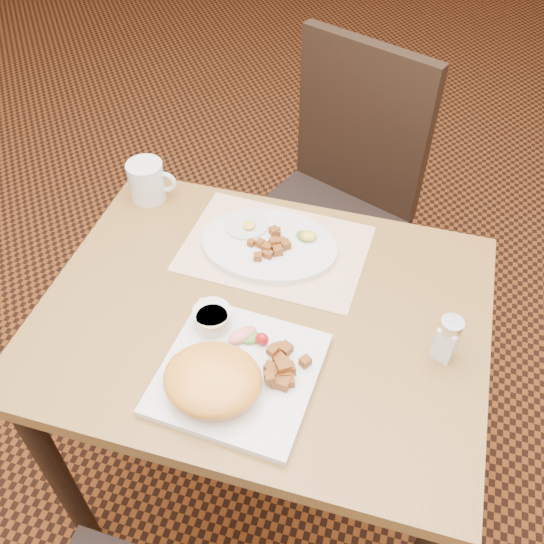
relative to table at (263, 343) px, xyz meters
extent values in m
plane|color=black|center=(0.00, 0.00, -0.64)|extent=(8.00, 8.00, 0.00)
cube|color=olive|center=(0.00, 0.00, 0.09)|extent=(0.90, 0.70, 0.03)
cylinder|color=black|center=(-0.40, -0.30, -0.28)|extent=(0.05, 0.05, 0.71)
cylinder|color=black|center=(-0.40, 0.30, -0.28)|extent=(0.05, 0.05, 0.71)
cylinder|color=black|center=(0.40, 0.30, -0.28)|extent=(0.05, 0.05, 0.71)
cube|color=black|center=(-0.01, 0.59, -0.19)|extent=(0.55, 0.55, 0.05)
cylinder|color=black|center=(0.23, 0.69, -0.43)|extent=(0.04, 0.04, 0.42)
cylinder|color=black|center=(0.09, 0.35, -0.43)|extent=(0.04, 0.04, 0.42)
cylinder|color=black|center=(-0.11, 0.82, -0.43)|extent=(0.04, 0.04, 0.42)
cylinder|color=black|center=(-0.24, 0.49, -0.43)|extent=(0.04, 0.04, 0.42)
cube|color=black|center=(0.07, 0.77, 0.08)|extent=(0.40, 0.19, 0.50)
cube|color=white|center=(-0.03, 0.18, 0.11)|extent=(0.41, 0.30, 0.00)
cube|color=silver|center=(0.00, -0.16, 0.12)|extent=(0.30, 0.30, 0.02)
ellipsoid|color=#FA9F31|center=(-0.03, -0.21, 0.16)|extent=(0.18, 0.16, 0.07)
ellipsoid|color=#FA9F31|center=(0.00, -0.23, 0.14)|extent=(0.07, 0.06, 0.02)
ellipsoid|color=#FA9F31|center=(-0.09, -0.18, 0.14)|extent=(0.07, 0.06, 0.02)
cylinder|color=silver|center=(-0.08, -0.07, 0.15)|extent=(0.07, 0.07, 0.04)
cylinder|color=beige|center=(-0.07, -0.08, 0.16)|extent=(0.06, 0.06, 0.01)
ellipsoid|color=#387223|center=(0.00, -0.09, 0.13)|extent=(0.05, 0.04, 0.01)
ellipsoid|color=red|center=(0.03, -0.09, 0.14)|extent=(0.03, 0.03, 0.03)
ellipsoid|color=#F28C72|center=(-0.01, -0.09, 0.14)|extent=(0.06, 0.07, 0.02)
cylinder|color=white|center=(-0.10, 0.22, 0.13)|extent=(0.10, 0.10, 0.01)
ellipsoid|color=yellow|center=(-0.09, 0.21, 0.14)|extent=(0.03, 0.03, 0.01)
ellipsoid|color=#387223|center=(0.03, 0.21, 0.13)|extent=(0.05, 0.04, 0.01)
ellipsoid|color=yellow|center=(0.04, 0.21, 0.14)|extent=(0.04, 0.04, 0.02)
cube|color=white|center=(0.36, -0.01, 0.15)|extent=(0.05, 0.05, 0.08)
cylinder|color=silver|center=(0.36, -0.01, 0.20)|extent=(0.05, 0.05, 0.02)
cylinder|color=silver|center=(-0.37, 0.27, 0.16)|extent=(0.09, 0.09, 0.10)
torus|color=silver|center=(-0.33, 0.28, 0.16)|extent=(0.06, 0.02, 0.06)
cube|color=brown|center=(0.09, -0.16, 0.13)|extent=(0.02, 0.02, 0.02)
cube|color=brown|center=(0.09, -0.17, 0.14)|extent=(0.03, 0.03, 0.02)
cube|color=brown|center=(0.06, -0.14, 0.13)|extent=(0.02, 0.02, 0.02)
cube|color=brown|center=(0.07, -0.18, 0.15)|extent=(0.02, 0.02, 0.02)
cube|color=brown|center=(0.07, -0.10, 0.13)|extent=(0.03, 0.03, 0.02)
cube|color=brown|center=(0.08, -0.15, 0.15)|extent=(0.04, 0.03, 0.02)
cube|color=brown|center=(0.08, -0.17, 0.13)|extent=(0.02, 0.02, 0.02)
cube|color=brown|center=(0.09, -0.15, 0.13)|extent=(0.02, 0.02, 0.02)
cube|color=brown|center=(0.12, -0.11, 0.13)|extent=(0.02, 0.03, 0.02)
cube|color=brown|center=(0.08, -0.17, 0.14)|extent=(0.02, 0.02, 0.02)
cube|color=brown|center=(0.09, -0.14, 0.13)|extent=(0.02, 0.02, 0.02)
cube|color=brown|center=(0.06, -0.12, 0.15)|extent=(0.02, 0.02, 0.02)
cube|color=brown|center=(0.10, -0.16, 0.13)|extent=(0.03, 0.03, 0.02)
cube|color=brown|center=(0.06, -0.10, 0.13)|extent=(0.03, 0.03, 0.02)
cube|color=brown|center=(0.06, -0.16, 0.13)|extent=(0.02, 0.02, 0.02)
cube|color=brown|center=(0.09, -0.15, 0.13)|extent=(0.02, 0.02, 0.02)
cube|color=brown|center=(0.07, -0.13, 0.14)|extent=(0.03, 0.03, 0.02)
cube|color=brown|center=(0.09, -0.15, 0.14)|extent=(0.03, 0.03, 0.02)
cube|color=brown|center=(0.09, -0.14, 0.14)|extent=(0.03, 0.03, 0.02)
cube|color=brown|center=(0.07, -0.16, 0.14)|extent=(0.02, 0.02, 0.02)
cube|color=brown|center=(-0.03, 0.16, 0.14)|extent=(0.02, 0.02, 0.02)
cube|color=brown|center=(0.00, 0.17, 0.14)|extent=(0.03, 0.03, 0.02)
cube|color=brown|center=(-0.03, 0.21, 0.14)|extent=(0.03, 0.03, 0.02)
cube|color=brown|center=(-0.03, 0.13, 0.14)|extent=(0.02, 0.02, 0.02)
cube|color=brown|center=(-0.03, 0.14, 0.14)|extent=(0.02, 0.02, 0.01)
cube|color=brown|center=(0.00, 0.17, 0.14)|extent=(0.02, 0.02, 0.02)
cube|color=brown|center=(-0.03, 0.17, 0.14)|extent=(0.02, 0.02, 0.01)
cube|color=brown|center=(-0.07, 0.16, 0.14)|extent=(0.02, 0.02, 0.01)
cube|color=brown|center=(-0.03, 0.15, 0.14)|extent=(0.02, 0.02, 0.02)
cube|color=brown|center=(-0.05, 0.16, 0.14)|extent=(0.02, 0.02, 0.02)
cube|color=brown|center=(-0.05, 0.12, 0.14)|extent=(0.02, 0.02, 0.02)
cube|color=brown|center=(-0.02, 0.17, 0.14)|extent=(0.02, 0.02, 0.02)
cube|color=brown|center=(-0.03, 0.21, 0.14)|extent=(0.02, 0.02, 0.02)
cube|color=brown|center=(-0.01, 0.15, 0.14)|extent=(0.03, 0.03, 0.02)
cube|color=brown|center=(-0.01, 0.18, 0.13)|extent=(0.02, 0.02, 0.01)
cube|color=brown|center=(-0.02, 0.16, 0.15)|extent=(0.02, 0.02, 0.01)
camera|label=1|loc=(0.24, -0.75, 1.05)|focal=40.00mm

